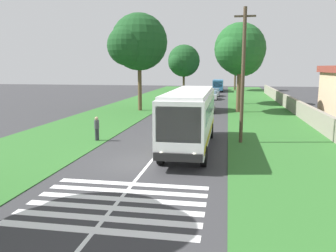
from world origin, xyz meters
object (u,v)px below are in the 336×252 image
at_px(trailing_car_2, 212,95).
at_px(utility_pole, 243,74).
at_px(trailing_car_0, 207,106).
at_px(roadside_tree_right_0, 235,55).
at_px(roadside_tree_right_1, 241,56).
at_px(roadside_tree_left_2, 183,61).
at_px(trailing_car_1, 184,99).
at_px(roadside_tree_left_1, 137,43).
at_px(pedestrian, 97,128).
at_px(roadside_tree_right_2, 239,50).
at_px(coach_bus, 190,115).
at_px(trailing_minibus_0, 218,84).
at_px(trailing_car_3, 214,92).

relative_size(trailing_car_2, utility_pole, 0.48).
bearing_deg(trailing_car_2, trailing_car_0, -179.35).
distance_m(trailing_car_0, trailing_car_2, 16.10).
relative_size(roadside_tree_right_0, roadside_tree_right_1, 1.16).
relative_size(trailing_car_2, roadside_tree_right_1, 0.44).
bearing_deg(roadside_tree_left_2, trailing_car_1, -172.38).
xyz_separation_m(roadside_tree_left_1, pedestrian, (-17.25, -1.51, -6.98)).
distance_m(trailing_car_2, roadside_tree_right_1, 9.64).
distance_m(roadside_tree_left_1, roadside_tree_right_2, 11.68).
bearing_deg(coach_bus, trailing_minibus_0, -0.30).
height_order(trailing_car_1, trailing_car_2, same).
relative_size(roadside_tree_left_2, roadside_tree_right_0, 0.89).
xyz_separation_m(trailing_minibus_0, roadside_tree_left_2, (4.35, 8.07, 4.90)).
relative_size(roadside_tree_left_1, roadside_tree_right_0, 1.00).
bearing_deg(coach_bus, trailing_car_0, 0.11).
height_order(roadside_tree_left_1, roadside_tree_left_2, roadside_tree_left_1).
bearing_deg(trailing_car_2, coach_bus, -179.64).
distance_m(coach_bus, trailing_car_2, 34.80).
xyz_separation_m(roadside_tree_left_2, roadside_tree_right_1, (-28.62, -11.82, 0.26)).
xyz_separation_m(roadside_tree_left_2, utility_pole, (-54.95, -11.06, -1.76)).
height_order(trailing_car_2, roadside_tree_left_1, roadside_tree_left_1).
height_order(roadside_tree_left_2, pedestrian, roadside_tree_left_2).
distance_m(trailing_car_0, pedestrian, 18.74).
distance_m(coach_bus, trailing_car_0, 18.74).
height_order(trailing_car_3, trailing_minibus_0, trailing_minibus_0).
bearing_deg(pedestrian, utility_pole, -83.91).
height_order(trailing_car_1, roadside_tree_right_0, roadside_tree_right_0).
bearing_deg(utility_pole, trailing_car_0, 11.36).
distance_m(roadside_tree_left_2, utility_pole, 56.08).
bearing_deg(trailing_car_3, trailing_minibus_0, -1.54).
xyz_separation_m(roadside_tree_left_1, utility_pole, (-16.18, -11.51, -3.20)).
distance_m(trailing_minibus_0, roadside_tree_left_2, 10.39).
bearing_deg(trailing_minibus_0, trailing_car_3, 178.46).
height_order(coach_bus, trailing_car_3, coach_bus).
bearing_deg(roadside_tree_left_1, roadside_tree_left_2, -0.66).
bearing_deg(utility_pole, trailing_car_2, 6.11).
relative_size(coach_bus, roadside_tree_right_2, 1.11).
bearing_deg(trailing_car_2, roadside_tree_right_2, -167.06).
distance_m(trailing_car_1, trailing_car_2, 8.11).
bearing_deg(trailing_car_2, pedestrian, 169.02).
height_order(trailing_car_1, roadside_tree_left_1, roadside_tree_left_1).
xyz_separation_m(trailing_car_0, utility_pole, (-16.43, -3.30, 4.02)).
relative_size(coach_bus, roadside_tree_left_2, 1.10).
xyz_separation_m(trailing_car_0, trailing_car_2, (16.09, 0.18, 0.00)).
distance_m(trailing_car_0, roadside_tree_left_1, 10.93).
xyz_separation_m(coach_bus, roadside_tree_right_0, (57.55, -3.66, 5.61)).
xyz_separation_m(trailing_minibus_0, pedestrian, (-51.66, 7.01, -0.64)).
relative_size(coach_bus, trailing_car_2, 2.60).
distance_m(trailing_car_0, roadside_tree_left_2, 39.71).
xyz_separation_m(roadside_tree_left_1, roadside_tree_right_0, (39.13, -11.90, -0.12)).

